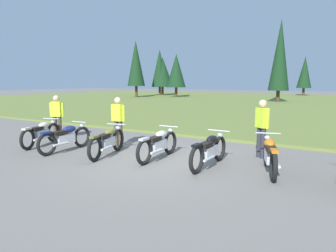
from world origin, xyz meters
name	(u,v)px	position (x,y,z in m)	size (l,w,h in m)	color
ground_plane	(157,161)	(0.00, 0.00, 0.00)	(140.00, 140.00, 0.00)	slate
grass_moorland	(298,103)	(0.00, 25.61, 0.05)	(80.00, 44.00, 0.10)	olive
motorcycle_cream	(41,133)	(-4.49, -0.32, 0.44)	(0.86, 2.03, 0.88)	black
motorcycle_navy	(66,137)	(-3.10, -0.48, 0.44)	(0.62, 2.10, 0.88)	black
motorcycle_olive	(107,141)	(-1.58, -0.24, 0.44)	(0.75, 2.06, 0.88)	black
motorcycle_silver	(158,144)	(-0.07, 0.20, 0.44)	(0.62, 2.10, 0.88)	black
motorcycle_black	(209,150)	(1.47, 0.21, 0.44)	(0.62, 2.10, 0.88)	black
motorcycle_orange	(270,155)	(2.92, 0.50, 0.44)	(0.89, 2.02, 0.88)	black
rider_checking_bike	(118,119)	(-2.09, 0.86, 0.95)	(0.55, 0.24, 1.67)	#4C4233
rider_in_hivis_vest	(57,115)	(-4.88, 0.67, 0.95)	(0.51, 0.35, 1.67)	#4C4233
rider_with_back_turned	(262,125)	(2.37, 1.85, 0.95)	(0.44, 0.40, 1.67)	#2D2D38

